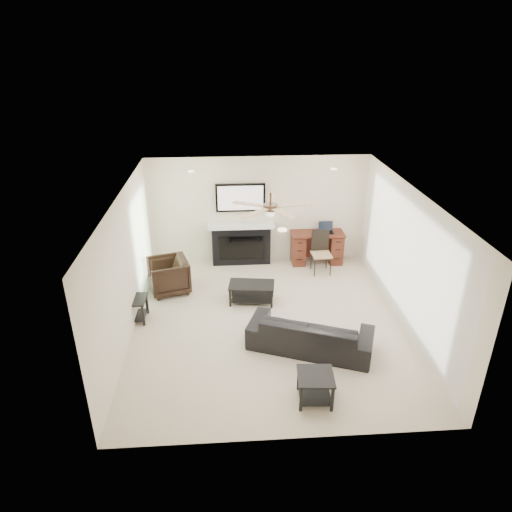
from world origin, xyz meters
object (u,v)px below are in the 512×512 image
object	(u,v)px
fireplace_unit	(241,225)
desk	(317,247)
sofa	(310,333)
coffee_table	(252,293)
armchair	(168,276)

from	to	relation	value
fireplace_unit	desk	xyz separation A→B (m)	(1.77, -0.07, -0.57)
sofa	desk	distance (m)	3.40
coffee_table	fireplace_unit	xyz separation A→B (m)	(-0.13, 1.78, 0.75)
fireplace_unit	desk	bearing A→B (deg)	-2.18
sofa	fireplace_unit	distance (m)	3.59
armchair	coffee_table	distance (m)	1.79
coffee_table	desk	size ratio (longest dim) A/B	0.74
sofa	coffee_table	world-z (taller)	sofa
fireplace_unit	desk	world-z (taller)	fireplace_unit
armchair	fireplace_unit	size ratio (longest dim) A/B	0.42
desk	sofa	bearing A→B (deg)	-102.53
coffee_table	fireplace_unit	bearing A→B (deg)	101.80
fireplace_unit	coffee_table	bearing A→B (deg)	-85.76
sofa	fireplace_unit	bearing A→B (deg)	-51.93
armchair	coffee_table	size ratio (longest dim) A/B	0.89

